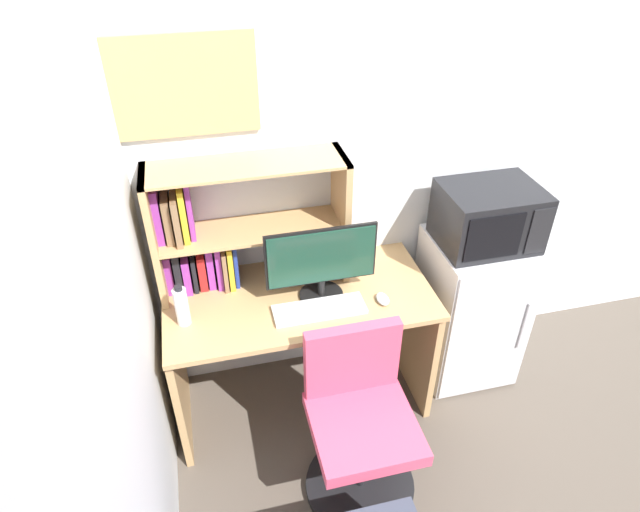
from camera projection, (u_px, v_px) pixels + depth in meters
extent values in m
cube|color=silver|center=(513.00, 146.00, 2.96)|extent=(6.40, 0.04, 2.60)
cube|color=silver|center=(98.00, 506.00, 1.28)|extent=(0.04, 4.40, 2.60)
cube|color=tan|center=(299.00, 298.00, 2.74)|extent=(1.35, 0.66, 0.03)
cube|color=tan|center=(178.00, 374.00, 2.84)|extent=(0.04, 0.59, 0.75)
cube|color=tan|center=(413.00, 333.00, 3.09)|extent=(0.04, 0.59, 0.75)
cube|color=tan|center=(154.00, 238.00, 2.57)|extent=(0.03, 0.28, 0.66)
cube|color=tan|center=(341.00, 214.00, 2.75)|extent=(0.03, 0.28, 0.66)
cube|color=tan|center=(245.00, 165.00, 2.47)|extent=(0.95, 0.28, 0.01)
cube|color=tan|center=(251.00, 230.00, 2.67)|extent=(0.88, 0.28, 0.01)
cube|color=purple|center=(169.00, 269.00, 2.73)|extent=(0.03, 0.16, 0.22)
cube|color=black|center=(177.00, 266.00, 2.72)|extent=(0.03, 0.19, 0.26)
cube|color=purple|center=(186.00, 270.00, 2.75)|extent=(0.04, 0.19, 0.20)
cube|color=black|center=(194.00, 268.00, 2.76)|extent=(0.02, 0.18, 0.20)
cube|color=#B21E1E|center=(202.00, 267.00, 2.77)|extent=(0.04, 0.17, 0.20)
cube|color=purple|center=(209.00, 261.00, 2.76)|extent=(0.03, 0.16, 0.25)
cube|color=purple|center=(217.00, 260.00, 2.76)|extent=(0.03, 0.18, 0.26)
cube|color=brown|center=(224.00, 263.00, 2.77)|extent=(0.02, 0.22, 0.23)
cube|color=gold|center=(229.00, 260.00, 2.77)|extent=(0.03, 0.21, 0.25)
cube|color=navy|center=(234.00, 259.00, 2.78)|extent=(0.02, 0.18, 0.25)
cube|color=purple|center=(157.00, 212.00, 2.53)|extent=(0.03, 0.17, 0.28)
cube|color=brown|center=(167.00, 216.00, 2.55)|extent=(0.03, 0.19, 0.22)
cube|color=brown|center=(176.00, 215.00, 2.55)|extent=(0.03, 0.23, 0.24)
cube|color=gold|center=(183.00, 210.00, 2.55)|extent=(0.03, 0.20, 0.28)
cube|color=purple|center=(189.00, 205.00, 2.55)|extent=(0.02, 0.17, 0.31)
cylinder|color=black|center=(321.00, 295.00, 2.73)|extent=(0.22, 0.22, 0.02)
cylinder|color=black|center=(321.00, 287.00, 2.70)|extent=(0.04, 0.04, 0.09)
cube|color=black|center=(321.00, 256.00, 2.60)|extent=(0.55, 0.01, 0.31)
cube|color=#193D2D|center=(321.00, 257.00, 2.59)|extent=(0.52, 0.02, 0.28)
cube|color=silver|center=(319.00, 309.00, 2.63)|extent=(0.45, 0.15, 0.02)
ellipsoid|color=silver|center=(383.00, 299.00, 2.69)|extent=(0.06, 0.10, 0.03)
cylinder|color=silver|center=(182.00, 307.00, 2.52)|extent=(0.06, 0.06, 0.20)
cylinder|color=black|center=(178.00, 288.00, 2.45)|extent=(0.04, 0.04, 0.02)
cube|color=silver|center=(469.00, 307.00, 3.16)|extent=(0.52, 0.49, 0.91)
cube|color=silver|center=(490.00, 336.00, 2.96)|extent=(0.50, 0.01, 0.87)
cylinder|color=#B2B2B7|center=(523.00, 326.00, 2.96)|extent=(0.01, 0.01, 0.32)
cube|color=black|center=(488.00, 216.00, 2.81)|extent=(0.49, 0.38, 0.32)
cube|color=black|center=(494.00, 238.00, 2.64)|extent=(0.30, 0.01, 0.24)
cube|color=black|center=(540.00, 231.00, 2.69)|extent=(0.12, 0.01, 0.26)
cylinder|color=black|center=(360.00, 484.00, 2.72)|extent=(0.54, 0.54, 0.04)
cylinder|color=black|center=(362.00, 459.00, 2.59)|extent=(0.04, 0.04, 0.43)
cube|color=#D84766|center=(364.00, 427.00, 2.46)|extent=(0.47, 0.47, 0.07)
cube|color=#D84766|center=(352.00, 359.00, 2.50)|extent=(0.44, 0.06, 0.38)
cube|color=tan|center=(176.00, 87.00, 2.33)|extent=(0.71, 0.02, 0.44)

